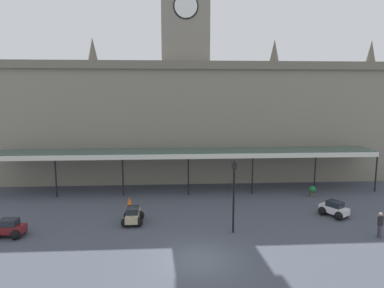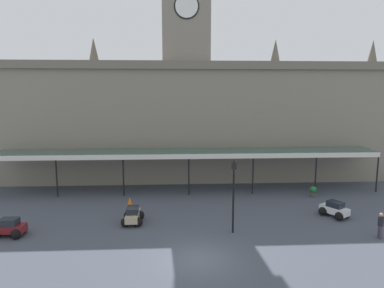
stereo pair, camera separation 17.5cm
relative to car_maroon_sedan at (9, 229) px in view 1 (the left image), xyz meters
name	(u,v)px [view 1 (the left image)]	position (x,y,z in m)	size (l,w,h in m)	color
ground_plane	(199,260)	(12.06, -3.81, -0.50)	(140.00, 140.00, 0.00)	#424752
station_building	(185,115)	(12.06, 15.26, 6.38)	(42.77, 6.77, 21.78)	gray
entrance_canopy	(188,152)	(12.06, 9.65, 3.23)	(35.48, 3.26, 3.88)	#38564C
car_maroon_sedan	(9,229)	(0.00, 0.00, 0.00)	(2.09, 1.58, 1.19)	maroon
car_beige_sedan	(133,216)	(7.77, 1.84, 0.00)	(1.52, 2.05, 1.19)	tan
car_white_sedan	(334,210)	(22.78, 2.31, 0.00)	(2.11, 2.25, 1.19)	silver
pedestrian_beside_cars	(380,224)	(23.90, -1.55, 0.41)	(0.34, 0.38, 1.67)	#3F384C
victorian_lamppost	(234,188)	(14.63, -0.19, 2.55)	(0.30, 0.30, 4.91)	black
traffic_cone	(130,201)	(7.01, 6.00, -0.19)	(0.40, 0.40, 0.62)	orange
planter_near_kerb	(313,191)	(23.20, 7.23, -0.01)	(0.60, 0.60, 0.96)	#47423D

